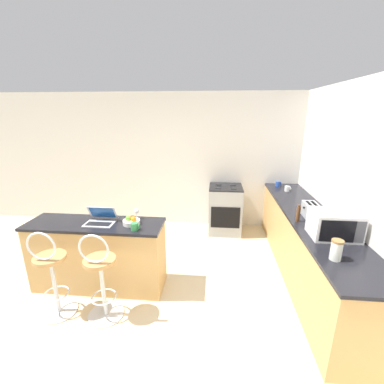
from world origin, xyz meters
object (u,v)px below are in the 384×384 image
at_px(storage_jar, 336,250).
at_px(mug_white, 287,189).
at_px(mug_blue, 278,184).
at_px(fruit_bowl, 131,221).
at_px(pepper_mill, 298,214).
at_px(stove_range, 225,209).
at_px(laptop, 101,219).
at_px(bar_stool_near, 52,275).
at_px(mug_green, 135,226).
at_px(bar_stool_far, 101,278).
at_px(microwave, 335,225).
at_px(wine_glass_tall, 136,212).
at_px(toaster, 311,210).

distance_m(storage_jar, mug_white, 2.21).
distance_m(mug_blue, fruit_bowl, 2.91).
bearing_deg(pepper_mill, stove_range, 118.67).
bearing_deg(laptop, bar_stool_near, -122.92).
height_order(mug_green, fruit_bowl, fruit_bowl).
distance_m(bar_stool_far, fruit_bowl, 0.72).
relative_size(bar_stool_near, microwave, 2.18).
bearing_deg(laptop, mug_white, 31.08).
bearing_deg(stove_range, mug_blue, 6.65).
distance_m(laptop, mug_white, 3.11).
bearing_deg(mug_blue, mug_green, -134.98).
xyz_separation_m(bar_stool_far, fruit_bowl, (0.19, 0.54, 0.44)).
relative_size(laptop, wine_glass_tall, 2.46).
distance_m(toaster, pepper_mill, 0.26).
distance_m(mug_green, pepper_mill, 2.01).
bearing_deg(stove_range, pepper_mill, -61.33).
distance_m(bar_stool_near, microwave, 3.15).
relative_size(fruit_bowl, mug_white, 2.03).
height_order(microwave, mug_blue, microwave).
relative_size(mug_green, storage_jar, 0.52).
bearing_deg(bar_stool_near, toaster, 17.97).
bearing_deg(mug_white, stove_range, 169.24).
xyz_separation_m(microwave, mug_green, (-2.23, -0.04, -0.10)).
bearing_deg(wine_glass_tall, mug_blue, 39.24).
distance_m(mug_white, wine_glass_tall, 2.68).
bearing_deg(mug_green, laptop, 160.97).
bearing_deg(bar_stool_near, stove_range, 50.22).
bearing_deg(mug_green, mug_white, 39.19).
xyz_separation_m(toaster, pepper_mill, (-0.21, -0.16, 0.01)).
relative_size(laptop, toaster, 1.22).
bearing_deg(microwave, bar_stool_near, -172.14).
distance_m(bar_stool_near, wine_glass_tall, 1.16).
relative_size(stove_range, fruit_bowl, 4.41).
distance_m(storage_jar, pepper_mill, 0.87).
distance_m(bar_stool_far, mug_blue, 3.45).
relative_size(fruit_bowl, wine_glass_tall, 1.45).
distance_m(mug_green, mug_blue, 2.95).
distance_m(bar_stool_near, mug_blue, 3.86).
xyz_separation_m(mug_green, pepper_mill, (1.96, 0.43, 0.06)).
bearing_deg(fruit_bowl, microwave, -2.97).
bearing_deg(storage_jar, pepper_mill, 95.93).
bearing_deg(mug_white, bar_stool_near, -144.45).
relative_size(bar_stool_near, mug_blue, 10.28).
xyz_separation_m(storage_jar, wine_glass_tall, (-2.13, 0.76, 0.00)).
distance_m(toaster, storage_jar, 1.03).
distance_m(bar_stool_near, pepper_mill, 2.97).
xyz_separation_m(laptop, stove_range, (1.60, 1.80, -0.50)).
height_order(fruit_bowl, mug_white, fruit_bowl).
relative_size(microwave, pepper_mill, 2.11).
xyz_separation_m(bar_stool_near, mug_green, (0.85, 0.39, 0.44)).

